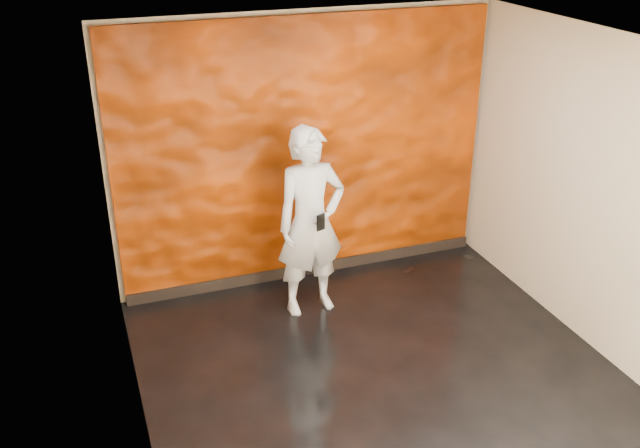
% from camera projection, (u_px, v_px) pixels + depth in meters
% --- Properties ---
extents(room, '(4.02, 4.02, 2.81)m').
position_uv_depth(room, '(388.00, 230.00, 5.57)').
color(room, black).
rests_on(room, ground).
extents(feature_wall, '(3.90, 0.06, 2.75)m').
position_uv_depth(feature_wall, '(307.00, 153.00, 7.24)').
color(feature_wall, '#CD3F00').
rests_on(feature_wall, ground).
extents(baseboard, '(3.90, 0.04, 0.12)m').
position_uv_depth(baseboard, '(309.00, 269.00, 7.77)').
color(baseboard, black).
rests_on(baseboard, ground).
extents(man, '(0.72, 0.50, 1.88)m').
position_uv_depth(man, '(311.00, 222.00, 6.77)').
color(man, '#ACB3BD').
rests_on(man, ground).
extents(phone, '(0.09, 0.04, 0.16)m').
position_uv_depth(phone, '(321.00, 222.00, 6.50)').
color(phone, black).
rests_on(phone, man).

